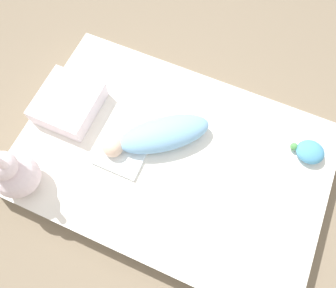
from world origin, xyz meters
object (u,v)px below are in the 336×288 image
at_px(bunny_plush, 14,174).
at_px(turtle_plush, 310,152).
at_px(pillow, 68,103).
at_px(swaddled_baby, 159,135).

height_order(bunny_plush, turtle_plush, bunny_plush).
relative_size(pillow, bunny_plush, 0.83).
height_order(swaddled_baby, bunny_plush, bunny_plush).
distance_m(swaddled_baby, bunny_plush, 0.69).
relative_size(pillow, turtle_plush, 1.88).
distance_m(swaddled_baby, turtle_plush, 0.75).
xyz_separation_m(pillow, turtle_plush, (-1.22, -0.24, -0.02)).
distance_m(bunny_plush, turtle_plush, 1.40).
distance_m(swaddled_baby, pillow, 0.51).
xyz_separation_m(swaddled_baby, bunny_plush, (0.50, 0.46, 0.07)).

